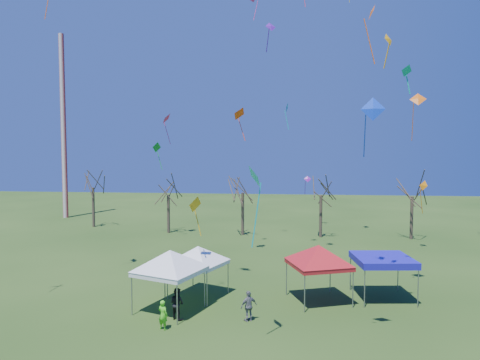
{
  "coord_description": "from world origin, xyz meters",
  "views": [
    {
      "loc": [
        2.37,
        -21.75,
        9.09
      ],
      "look_at": [
        -0.33,
        3.0,
        7.45
      ],
      "focal_mm": 32.0,
      "sensor_mm": 36.0,
      "label": 1
    }
  ],
  "objects_px": {
    "tent_red": "(319,249)",
    "tree_0": "(93,173)",
    "person_green": "(163,315)",
    "tent_white_west": "(170,254)",
    "tree_1": "(168,181)",
    "person_dark": "(177,303)",
    "tent_blue": "(383,260)",
    "tree_2": "(243,178)",
    "tree_4": "(413,181)",
    "person_grey": "(249,306)",
    "tent_white_mid": "(198,250)",
    "tree_3": "(321,180)",
    "radio_mast": "(63,127)"
  },
  "relations": [
    {
      "from": "tree_0",
      "to": "tree_1",
      "type": "xyz_separation_m",
      "value": [
        10.08,
        -2.73,
        -0.7
      ]
    },
    {
      "from": "tent_red",
      "to": "tent_blue",
      "type": "bearing_deg",
      "value": 13.24
    },
    {
      "from": "tent_red",
      "to": "radio_mast",
      "type": "bearing_deg",
      "value": 137.23
    },
    {
      "from": "radio_mast",
      "to": "person_dark",
      "type": "height_order",
      "value": "radio_mast"
    },
    {
      "from": "tent_white_west",
      "to": "person_green",
      "type": "height_order",
      "value": "tent_white_west"
    },
    {
      "from": "tree_3",
      "to": "person_grey",
      "type": "height_order",
      "value": "tree_3"
    },
    {
      "from": "radio_mast",
      "to": "tent_red",
      "type": "bearing_deg",
      "value": -42.77
    },
    {
      "from": "tree_3",
      "to": "tent_white_west",
      "type": "xyz_separation_m",
      "value": [
        -10.22,
        -22.42,
        -2.8
      ]
    },
    {
      "from": "tree_1",
      "to": "person_grey",
      "type": "xyz_separation_m",
      "value": [
        11.17,
        -24.05,
        -4.97
      ]
    },
    {
      "from": "tent_white_west",
      "to": "person_dark",
      "type": "xyz_separation_m",
      "value": [
        0.68,
        -1.16,
        -2.41
      ]
    },
    {
      "from": "tent_red",
      "to": "tent_blue",
      "type": "height_order",
      "value": "tent_red"
    },
    {
      "from": "person_dark",
      "to": "radio_mast",
      "type": "bearing_deg",
      "value": -24.14
    },
    {
      "from": "tree_2",
      "to": "tree_4",
      "type": "distance_m",
      "value": 17.73
    },
    {
      "from": "tree_3",
      "to": "person_green",
      "type": "height_order",
      "value": "tree_3"
    },
    {
      "from": "person_green",
      "to": "person_grey",
      "type": "xyz_separation_m",
      "value": [
        4.28,
        1.56,
        0.06
      ]
    },
    {
      "from": "tree_0",
      "to": "tent_red",
      "type": "relative_size",
      "value": 1.97
    },
    {
      "from": "tent_white_west",
      "to": "tent_blue",
      "type": "bearing_deg",
      "value": 15.2
    },
    {
      "from": "tree_1",
      "to": "person_grey",
      "type": "relative_size",
      "value": 4.57
    },
    {
      "from": "radio_mast",
      "to": "person_dark",
      "type": "xyz_separation_m",
      "value": [
        24.5,
        -33.54,
        -11.64
      ]
    },
    {
      "from": "radio_mast",
      "to": "tree_1",
      "type": "xyz_separation_m",
      "value": [
        17.23,
        -9.35,
        -6.71
      ]
    },
    {
      "from": "tree_1",
      "to": "tree_4",
      "type": "relative_size",
      "value": 0.96
    },
    {
      "from": "radio_mast",
      "to": "tent_red",
      "type": "xyz_separation_m",
      "value": [
        32.34,
        -29.92,
        -9.26
      ]
    },
    {
      "from": "tree_1",
      "to": "tent_white_mid",
      "type": "relative_size",
      "value": 1.96
    },
    {
      "from": "tree_3",
      "to": "tree_1",
      "type": "bearing_deg",
      "value": 177.94
    },
    {
      "from": "tree_1",
      "to": "tent_white_west",
      "type": "bearing_deg",
      "value": -74.05
    },
    {
      "from": "tree_4",
      "to": "tent_red",
      "type": "relative_size",
      "value": 1.84
    },
    {
      "from": "tree_1",
      "to": "person_dark",
      "type": "distance_m",
      "value": 25.74
    },
    {
      "from": "tree_4",
      "to": "person_green",
      "type": "height_order",
      "value": "tree_4"
    },
    {
      "from": "tent_red",
      "to": "tree_0",
      "type": "bearing_deg",
      "value": 137.23
    },
    {
      "from": "tree_4",
      "to": "tent_red",
      "type": "height_order",
      "value": "tree_4"
    },
    {
      "from": "tree_2",
      "to": "tent_blue",
      "type": "xyz_separation_m",
      "value": [
        10.69,
        -19.36,
        -3.87
      ]
    },
    {
      "from": "tent_red",
      "to": "tent_blue",
      "type": "xyz_separation_m",
      "value": [
        3.98,
        0.94,
        -0.82
      ]
    },
    {
      "from": "tree_1",
      "to": "tent_red",
      "type": "bearing_deg",
      "value": -53.7
    },
    {
      "from": "tree_1",
      "to": "person_dark",
      "type": "relative_size",
      "value": 4.37
    },
    {
      "from": "tent_blue",
      "to": "person_green",
      "type": "bearing_deg",
      "value": -153.86
    },
    {
      "from": "tree_2",
      "to": "tent_white_mid",
      "type": "xyz_separation_m",
      "value": [
        -0.75,
        -20.11,
        -3.33
      ]
    },
    {
      "from": "tent_blue",
      "to": "tree_0",
      "type": "bearing_deg",
      "value": 142.52
    },
    {
      "from": "tree_3",
      "to": "person_green",
      "type": "distance_m",
      "value": 27.42
    },
    {
      "from": "tree_2",
      "to": "person_dark",
      "type": "distance_m",
      "value": 24.55
    },
    {
      "from": "tent_blue",
      "to": "person_dark",
      "type": "distance_m",
      "value": 12.76
    },
    {
      "from": "tree_1",
      "to": "person_grey",
      "type": "height_order",
      "value": "tree_1"
    },
    {
      "from": "radio_mast",
      "to": "tree_3",
      "type": "bearing_deg",
      "value": -16.31
    },
    {
      "from": "tree_2",
      "to": "person_grey",
      "type": "relative_size",
      "value": 4.96
    },
    {
      "from": "tree_0",
      "to": "tent_white_west",
      "type": "xyz_separation_m",
      "value": [
        16.66,
        -25.76,
        -3.21
      ]
    },
    {
      "from": "person_green",
      "to": "tent_white_west",
      "type": "bearing_deg",
      "value": -60.71
    },
    {
      "from": "radio_mast",
      "to": "tent_white_mid",
      "type": "height_order",
      "value": "radio_mast"
    },
    {
      "from": "radio_mast",
      "to": "tree_4",
      "type": "bearing_deg",
      "value": -12.99
    },
    {
      "from": "tree_1",
      "to": "tent_red",
      "type": "height_order",
      "value": "tree_1"
    },
    {
      "from": "tree_3",
      "to": "radio_mast",
      "type": "bearing_deg",
      "value": 163.69
    },
    {
      "from": "tree_3",
      "to": "tree_4",
      "type": "bearing_deg",
      "value": -0.26
    }
  ]
}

